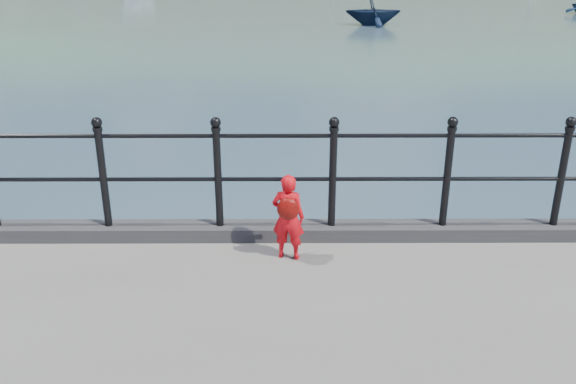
{
  "coord_description": "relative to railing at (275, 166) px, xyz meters",
  "views": [
    {
      "loc": [
        0.11,
        -6.12,
        3.92
      ],
      "look_at": [
        0.13,
        -0.2,
        1.55
      ],
      "focal_mm": 38.0,
      "sensor_mm": 36.0,
      "label": 1
    }
  ],
  "objects": [
    {
      "name": "far_shore",
      "position": [
        38.34,
        239.56,
        -24.39
      ],
      "size": [
        830.0,
        200.0,
        156.0
      ],
      "color": "#333A21",
      "rests_on": "ground"
    },
    {
      "name": "railing",
      "position": [
        0.0,
        0.0,
        0.0
      ],
      "size": [
        18.11,
        0.11,
        1.2
      ],
      "color": "black",
      "rests_on": "kerb"
    },
    {
      "name": "kerb",
      "position": [
        -0.0,
        -0.0,
        -0.75
      ],
      "size": [
        60.0,
        0.3,
        0.15
      ],
      "primitive_type": "cube",
      "color": "#28282B",
      "rests_on": "quay"
    },
    {
      "name": "child",
      "position": [
        0.13,
        -0.47,
        -0.37
      ],
      "size": [
        0.36,
        0.32,
        0.89
      ],
      "rotation": [
        0.0,
        0.0,
        2.93
      ],
      "color": "red",
      "rests_on": "quay"
    },
    {
      "name": "ground",
      "position": [
        -0.0,
        0.15,
        -1.82
      ],
      "size": [
        600.0,
        600.0,
        0.0
      ],
      "primitive_type": "plane",
      "color": "#2D4251",
      "rests_on": "ground"
    },
    {
      "name": "launch_navy",
      "position": [
        4.88,
        28.26,
        -1.05
      ],
      "size": [
        3.0,
        2.6,
        1.55
      ],
      "primitive_type": "imported",
      "rotation": [
        0.0,
        0.0,
        1.59
      ],
      "color": "#0E1A32",
      "rests_on": "ground"
    }
  ]
}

